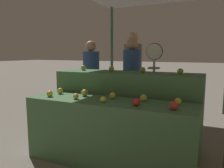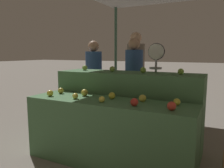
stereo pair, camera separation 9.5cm
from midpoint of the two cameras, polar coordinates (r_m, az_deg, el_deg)
name	(u,v)px [view 2 (the right image)]	position (r m, az deg, el deg)	size (l,w,h in m)	color
ground_plane	(108,163)	(2.83, -0.14, -20.00)	(60.00, 60.00, 0.00)	gray
display_counter_front	(107,133)	(2.66, -0.14, -12.57)	(2.02, 0.55, 0.78)	#4C7A4C
display_counter_back	(127,109)	(3.14, 4.86, -6.65)	(2.02, 0.55, 1.06)	#4C7A4C
apple_front_0	(50,93)	(2.89, -14.97, -2.34)	(0.08, 0.08, 0.08)	gold
apple_front_1	(75,96)	(2.66, -8.56, -3.11)	(0.07, 0.07, 0.07)	yellow
apple_front_2	(102,99)	(2.45, -1.56, -4.03)	(0.07, 0.07, 0.07)	yellow
apple_front_3	(134,102)	(2.29, 7.04, -4.74)	(0.09, 0.09, 0.09)	#B72D23
apple_front_4	(172,106)	(2.19, 16.51, -5.56)	(0.09, 0.09, 0.09)	red
apple_front_5	(61,91)	(3.04, -12.35, -1.72)	(0.08, 0.08, 0.08)	gold
apple_front_6	(85,93)	(2.82, -6.23, -2.24)	(0.09, 0.09, 0.09)	gold
apple_front_7	(112,96)	(2.63, 1.02, -3.05)	(0.08, 0.08, 0.08)	gold
apple_front_8	(143,98)	(2.50, 9.08, -3.70)	(0.08, 0.08, 0.08)	gold
apple_front_9	(177,102)	(2.42, 17.66, -4.49)	(0.08, 0.08, 0.08)	gold
apple_back_0	(85,68)	(3.39, -6.32, 4.23)	(0.08, 0.08, 0.08)	#8EB247
apple_back_1	(112,69)	(3.14, 0.94, 3.95)	(0.08, 0.08, 0.08)	#8EB247
apple_back_2	(143,70)	(2.97, 9.04, 3.62)	(0.08, 0.08, 0.08)	#7AA338
apple_back_3	(181,72)	(2.86, 18.44, 3.10)	(0.08, 0.08, 0.08)	#84AD3D
produce_scale	(156,68)	(3.66, 12.09, 3.99)	(0.27, 0.20, 1.49)	#99999E
person_vendor_at_scale	(134,76)	(3.95, 6.41, 2.21)	(0.36, 0.36, 1.60)	#2D2D38
person_customer_left	(94,75)	(4.28, -4.14, 2.42)	(0.35, 0.35, 1.57)	#2D2D38
person_customer_right	(135,69)	(4.46, 6.76, 3.89)	(0.49, 0.49, 1.74)	#2D2D38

